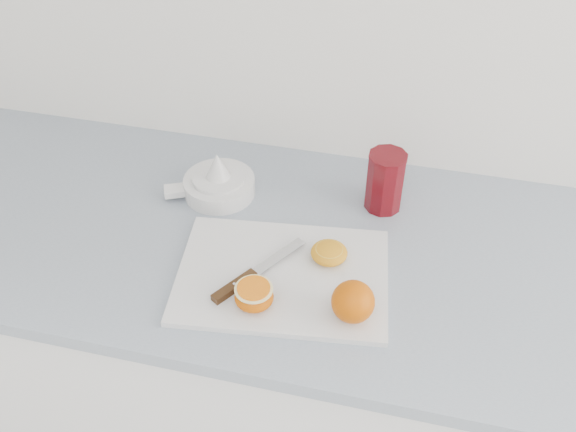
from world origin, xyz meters
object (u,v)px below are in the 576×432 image
Objects in this scene: counter at (290,373)px; citrus_juicer at (218,183)px; half_orange at (254,296)px; red_tumbler at (385,183)px; cutting_board at (282,276)px.

citrus_juicer is (-0.18, 0.11, 0.47)m from counter.
red_tumbler reaches higher than half_orange.
red_tumbler reaches higher than cutting_board.
red_tumbler is (0.18, 0.33, 0.03)m from half_orange.
citrus_juicer is at bearing 118.85° from half_orange.
cutting_board is 2.97× the size of red_tumbler.
red_tumbler is (0.34, 0.04, 0.03)m from citrus_juicer.
counter is at bearing -138.34° from red_tumbler.
cutting_board is at bearing -121.52° from red_tumbler.
half_orange reaches higher than cutting_board.
citrus_juicer is at bearing -173.44° from red_tumbler.
cutting_board is at bearing -47.69° from citrus_juicer.
red_tumbler is at bearing 41.66° from counter.
counter is at bearing 95.68° from cutting_board.
counter is at bearing 83.86° from half_orange.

